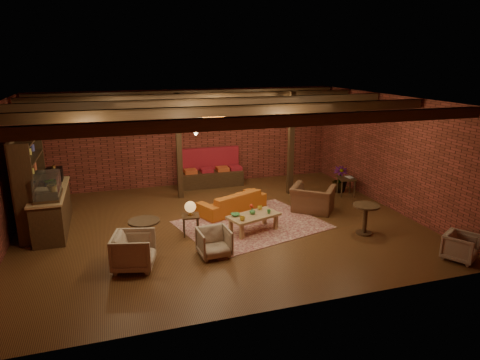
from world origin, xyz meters
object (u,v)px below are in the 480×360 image
object	(u,v)px
armchair_far	(461,246)
coffee_table	(253,217)
round_table_right	(366,215)
round_table_left	(144,230)
armchair_right	(313,194)
plant_tall	(341,154)
side_table_lamp	(190,209)
side_table_book	(347,179)
sofa	(232,202)
armchair_a	(134,249)
armchair_b	(214,241)

from	to	relation	value
armchair_far	coffee_table	bearing A→B (deg)	112.36
round_table_right	round_table_left	bearing A→B (deg)	173.00
armchair_right	plant_tall	world-z (taller)	plant_tall
coffee_table	armchair_far	world-z (taller)	coffee_table
side_table_lamp	armchair_far	distance (m)	6.08
side_table_lamp	plant_tall	xyz separation A→B (m)	(5.26, 2.02, 0.59)
side_table_lamp	armchair_far	xyz separation A→B (m)	(5.26, -3.04, -0.34)
armchair_right	round_table_right	bearing A→B (deg)	144.10
side_table_book	round_table_left	bearing A→B (deg)	-161.10
sofa	armchair_a	distance (m)	3.88
plant_tall	side_table_lamp	bearing A→B (deg)	-158.98
coffee_table	armchair_b	xyz separation A→B (m)	(-1.25, -1.03, -0.05)
side_table_book	side_table_lamp	bearing A→B (deg)	-162.84
round_table_left	side_table_book	distance (m)	6.77
sofa	side_table_book	bearing A→B (deg)	160.73
armchair_b	plant_tall	world-z (taller)	plant_tall
side_table_lamp	armchair_b	xyz separation A→B (m)	(0.27, -1.28, -0.32)
armchair_b	armchair_far	xyz separation A→B (m)	(4.99, -1.77, -0.02)
coffee_table	round_table_left	bearing A→B (deg)	-173.05
sofa	round_table_right	world-z (taller)	round_table_right
side_table_lamp	armchair_a	bearing A→B (deg)	-137.06
armchair_a	side_table_lamp	bearing A→B (deg)	-32.93
sofa	armchair_far	distance (m)	5.78
coffee_table	round_table_right	size ratio (longest dim) A/B	1.88
armchair_right	plant_tall	distance (m)	2.29
coffee_table	side_table_lamp	size ratio (longest dim) A/B	1.64
coffee_table	round_table_left	world-z (taller)	round_table_left
armchair_b	armchair_right	bearing A→B (deg)	25.76
coffee_table	armchair_far	distance (m)	4.67
sofa	plant_tall	bearing A→B (deg)	166.53
armchair_a	side_table_book	bearing A→B (deg)	-51.99
round_table_left	armchair_a	size ratio (longest dim) A/B	0.87
armchair_right	armchair_far	bearing A→B (deg)	153.45
coffee_table	side_table_lamp	xyz separation A→B (m)	(-1.52, 0.24, 0.27)
coffee_table	sofa	bearing A→B (deg)	93.79
coffee_table	side_table_book	world-z (taller)	coffee_table
armchair_b	side_table_book	size ratio (longest dim) A/B	1.13
plant_tall	coffee_table	bearing A→B (deg)	-148.78
armchair_far	plant_tall	xyz separation A→B (m)	(0.00, 5.06, 0.93)
armchair_b	sofa	bearing A→B (deg)	61.68
side_table_lamp	side_table_book	bearing A→B (deg)	17.16
plant_tall	round_table_left	bearing A→B (deg)	-157.99
armchair_far	round_table_left	bearing A→B (deg)	128.08
side_table_lamp	armchair_a	world-z (taller)	side_table_lamp
side_table_lamp	round_table_right	size ratio (longest dim) A/B	1.15
armchair_a	armchair_b	bearing A→B (deg)	-73.60
armchair_a	armchair_far	size ratio (longest dim) A/B	1.28
round_table_left	plant_tall	size ratio (longest dim) A/B	0.29
sofa	side_table_lamp	world-z (taller)	side_table_lamp
round_table_left	armchair_b	bearing A→B (deg)	-26.43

